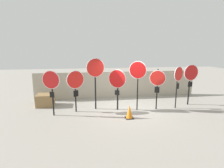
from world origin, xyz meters
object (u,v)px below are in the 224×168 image
Objects in this scene: stop_sign_5 at (157,81)px; traffic_cone_0 at (129,112)px; storage_crate at (45,100)px; stop_sign_0 at (51,83)px; stop_sign_1 at (75,83)px; stop_sign_3 at (117,82)px; stop_sign_7 at (191,76)px; stop_sign_4 at (138,73)px; stop_sign_6 at (178,77)px; stop_sign_2 at (95,72)px.

stop_sign_5 is 2.22m from traffic_cone_0.
traffic_cone_0 is 4.74m from storage_crate.
stop_sign_1 is (1.04, 0.37, -0.07)m from stop_sign_0.
stop_sign_0 is at bearing -153.83° from stop_sign_5.
stop_sign_7 is (4.07, 0.24, 0.15)m from stop_sign_3.
stop_sign_4 is 2.86× the size of storage_crate.
stop_sign_0 is at bearing -139.04° from stop_sign_3.
traffic_cone_0 is (-3.73, -1.41, -1.30)m from stop_sign_7.
stop_sign_0 is 1.11m from stop_sign_1.
stop_sign_5 is 2.40× the size of storage_crate.
stop_sign_6 is at bearing -11.90° from storage_crate.
stop_sign_3 is (1.05, -0.26, -0.47)m from stop_sign_2.
stop_sign_6 is 7.11m from storage_crate.
stop_sign_7 is 4.19m from traffic_cone_0.
stop_sign_5 is at bearing 28.83° from stop_sign_4.
stop_sign_6 is at bearing 26.17° from stop_sign_5.
stop_sign_0 is 0.97× the size of stop_sign_6.
stop_sign_4 reaches higher than stop_sign_3.
stop_sign_6 reaches higher than stop_sign_3.
stop_sign_4 is at bearing 57.24° from traffic_cone_0.
stop_sign_3 is at bearing 25.48° from stop_sign_0.
stop_sign_5 is (4.01, -0.26, 0.02)m from stop_sign_1.
stop_sign_1 is at bearing -146.04° from stop_sign_3.
stop_sign_5 is at bearing 151.05° from stop_sign_6.
stop_sign_0 is 5.06m from stop_sign_5.
storage_crate is (-5.73, 1.47, -1.17)m from stop_sign_5.
stop_sign_4 is 4.07× the size of traffic_cone_0.
traffic_cone_0 is (-0.63, -0.98, -1.59)m from stop_sign_4.
storage_crate is at bearing 166.24° from stop_sign_7.
storage_crate is (-1.72, 1.21, -1.14)m from stop_sign_1.
traffic_cone_0 is at bearing -165.92° from stop_sign_7.
stop_sign_3 is at bearing -162.09° from stop_sign_5.
stop_sign_2 is (0.98, 0.24, 0.44)m from stop_sign_1.
stop_sign_4 is at bearing 21.24° from stop_sign_0.
stop_sign_3 is 0.95× the size of stop_sign_6.
stop_sign_1 is at bearing 153.51° from traffic_cone_0.
stop_sign_0 is at bearing 166.59° from traffic_cone_0.
stop_sign_2 is 3.01× the size of storage_crate.
stop_sign_4 is 1.11× the size of stop_sign_7.
stop_sign_7 is at bearing -5.02° from stop_sign_6.
traffic_cone_0 is (1.40, -1.43, -1.61)m from stop_sign_2.
storage_crate is at bearing 143.48° from stop_sign_2.
stop_sign_3 is 2.00m from stop_sign_5.
stop_sign_4 reaches higher than stop_sign_5.
stop_sign_0 is at bearing -179.98° from stop_sign_2.
stop_sign_4 reaches higher than storage_crate.
stop_sign_5 is 0.95× the size of stop_sign_6.
stop_sign_3 is (2.03, -0.02, -0.02)m from stop_sign_1.
stop_sign_5 is at bearing -30.90° from stop_sign_1.
stop_sign_4 is at bearing -178.73° from stop_sign_7.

